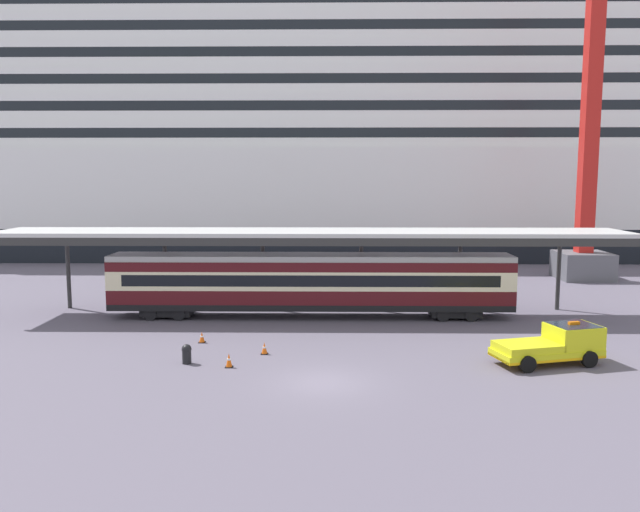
% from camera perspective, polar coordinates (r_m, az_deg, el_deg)
% --- Properties ---
extents(ground_plane, '(400.00, 400.00, 0.00)m').
position_cam_1_polar(ground_plane, '(28.32, 0.29, -11.41)').
color(ground_plane, '#5D5767').
extents(cruise_ship, '(137.70, 28.02, 41.51)m').
position_cam_1_polar(cruise_ship, '(79.41, -0.52, 10.75)').
color(cruise_ship, black).
rests_on(cruise_ship, ground).
extents(platform_canopy, '(40.48, 5.03, 5.61)m').
position_cam_1_polar(platform_canopy, '(40.52, -0.83, 1.94)').
color(platform_canopy, silver).
rests_on(platform_canopy, ground).
extents(train_carriage, '(25.74, 2.81, 4.11)m').
position_cam_1_polar(train_carriage, '(40.48, -0.84, -2.38)').
color(train_carriage, black).
rests_on(train_carriage, ground).
extents(service_truck, '(5.55, 3.31, 2.02)m').
position_cam_1_polar(service_truck, '(32.88, 20.70, -7.45)').
color(service_truck, yellow).
rests_on(service_truck, ground).
extents(traffic_cone_near, '(0.36, 0.36, 0.69)m').
position_cam_1_polar(traffic_cone_near, '(30.65, -8.28, -9.37)').
color(traffic_cone_near, black).
rests_on(traffic_cone_near, ground).
extents(traffic_cone_mid, '(0.36, 0.36, 0.61)m').
position_cam_1_polar(traffic_cone_mid, '(35.30, -10.69, -7.27)').
color(traffic_cone_mid, black).
rests_on(traffic_cone_mid, ground).
extents(traffic_cone_far, '(0.36, 0.36, 0.62)m').
position_cam_1_polar(traffic_cone_far, '(32.63, -5.08, -8.37)').
color(traffic_cone_far, black).
rests_on(traffic_cone_far, ground).
extents(dockside_crane, '(16.74, 4.40, 56.27)m').
position_cam_1_polar(dockside_crane, '(61.12, 24.31, 14.41)').
color(dockside_crane, '#595960').
rests_on(dockside_crane, ground).
extents(quay_bollard, '(0.48, 0.48, 0.96)m').
position_cam_1_polar(quay_bollard, '(31.56, -12.03, -8.64)').
color(quay_bollard, black).
rests_on(quay_bollard, ground).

